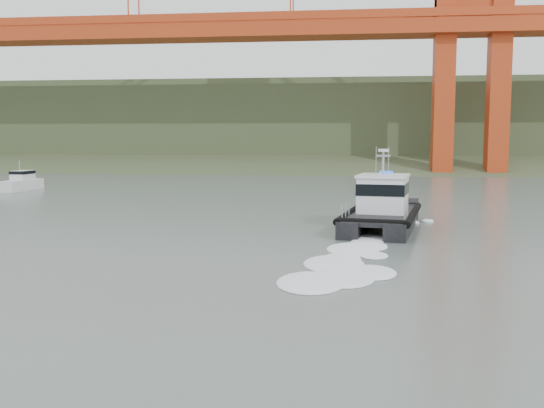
# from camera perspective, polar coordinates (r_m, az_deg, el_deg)

# --- Properties ---
(ground) EXTENTS (400.00, 400.00, 0.00)m
(ground) POSITION_cam_1_polar(r_m,az_deg,el_deg) (20.91, -1.48, -9.23)
(ground) COLOR #505F58
(ground) RESTS_ON ground
(headlands) EXTENTS (500.00, 105.36, 27.12)m
(headlands) POSITION_cam_1_polar(r_m,az_deg,el_deg) (145.49, 5.46, 6.73)
(headlands) COLOR #2E3E23
(headlands) RESTS_ON ground
(patrol_boat) EXTENTS (5.64, 11.00, 5.09)m
(patrol_boat) POSITION_cam_1_polar(r_m,az_deg,el_deg) (38.30, 10.33, -0.34)
(patrol_boat) COLOR black
(patrol_boat) RESTS_ON ground
(motorboat) EXTENTS (2.37, 6.16, 3.33)m
(motorboat) POSITION_cam_1_polar(r_m,az_deg,el_deg) (70.92, -22.56, 1.88)
(motorboat) COLOR silver
(motorboat) RESTS_ON ground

